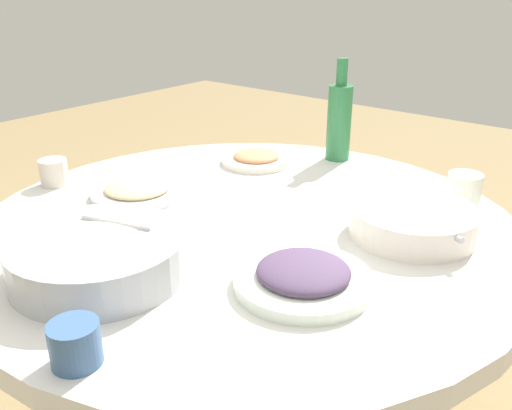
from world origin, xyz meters
TOP-DOWN VIEW (x-y plane):
  - round_dining_table at (0.00, 0.00)m, footprint 1.19×1.19m
  - rice_bowl at (-0.35, 0.05)m, footprint 0.31×0.31m
  - soup_bowl at (0.16, -0.31)m, footprint 0.26×0.26m
  - dish_shrimp at (0.32, 0.23)m, footprint 0.20×0.20m
  - dish_eggplant at (-0.15, -0.25)m, footprint 0.24×0.24m
  - dish_noodles at (-0.05, 0.30)m, footprint 0.22×0.22m
  - green_bottle at (0.50, 0.08)m, footprint 0.07×0.07m
  - tea_cup_near at (0.41, -0.33)m, footprint 0.08×0.08m
  - tea_cup_far at (-0.14, 0.53)m, footprint 0.07×0.07m
  - tea_cup_side at (-0.52, -0.12)m, footprint 0.07×0.07m

SIDE VIEW (x-z plane):
  - round_dining_table at x=0.00m, z-range 0.28..1.00m
  - dish_shrimp at x=0.32m, z-range 0.72..0.75m
  - dish_noodles at x=-0.05m, z-range 0.72..0.75m
  - dish_eggplant at x=-0.15m, z-range 0.72..0.76m
  - soup_bowl at x=0.16m, z-range 0.72..0.78m
  - tea_cup_side at x=-0.52m, z-range 0.72..0.78m
  - tea_cup_far at x=-0.14m, z-range 0.72..0.79m
  - tea_cup_near at x=0.41m, z-range 0.72..0.79m
  - rice_bowl at x=-0.35m, z-range 0.72..0.80m
  - green_bottle at x=0.50m, z-range 0.69..0.98m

